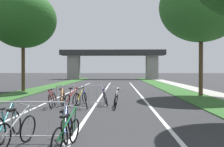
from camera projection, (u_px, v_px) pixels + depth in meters
grass_verge_left at (48, 87)px, 28.07m from camera, size 2.28×59.95×0.05m
grass_verge_right at (167, 87)px, 27.74m from camera, size 2.28×59.95×0.05m
sidewalk_path_right at (187, 87)px, 27.69m from camera, size 1.77×59.95×0.08m
lane_stripe_center at (103, 93)px, 20.72m from camera, size 0.14×34.68×0.01m
lane_stripe_right_lane at (139, 94)px, 20.65m from camera, size 0.14×34.68×0.01m
lane_stripe_left_lane at (67, 93)px, 20.80m from camera, size 0.14×34.68×0.01m
overpass_bridge at (113, 58)px, 52.86m from camera, size 20.35×3.98×5.69m
tree_left_pine_far at (23, 20)px, 22.40m from camera, size 5.56×5.56×8.39m
tree_right_oak_mid at (201, 7)px, 18.56m from camera, size 5.77×5.77×8.66m
crowd_barrier_nearest at (16, 122)px, 6.67m from camera, size 2.50×0.45×1.05m
crowd_barrier_second at (81, 96)px, 13.52m from camera, size 2.52×0.58×1.05m
bicycle_red_0 at (52, 100)px, 13.02m from camera, size 0.55×1.72×0.98m
bicycle_blue_1 at (85, 100)px, 12.99m from camera, size 0.50×1.72×0.99m
bicycle_green_2 at (67, 133)px, 6.23m from camera, size 0.63×1.59×0.95m
bicycle_silver_3 at (16, 131)px, 6.27m from camera, size 0.67×1.70×0.98m
bicycle_orange_4 at (63, 98)px, 13.92m from camera, size 0.45×1.66×0.89m
bicycle_teal_5 at (8, 125)px, 7.08m from camera, size 0.42×1.76×0.96m
bicycle_purple_6 at (105, 98)px, 14.02m from camera, size 0.60×1.75×0.99m
bicycle_yellow_7 at (81, 98)px, 14.13m from camera, size 0.49×1.62×0.88m
bicycle_white_8 at (116, 100)px, 12.94m from camera, size 0.43×1.73×0.99m
bicycle_red_10 at (71, 99)px, 13.14m from camera, size 0.72×1.71×1.01m
bicycle_blue_11 at (67, 127)px, 6.99m from camera, size 0.46×1.57×0.87m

